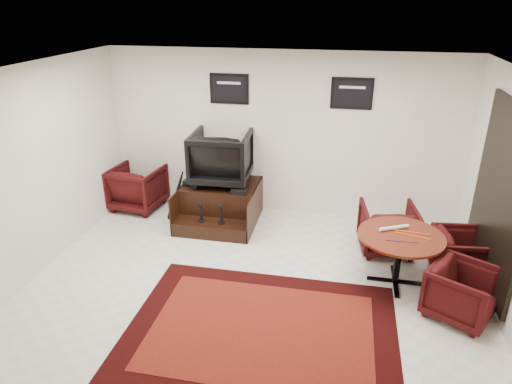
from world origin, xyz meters
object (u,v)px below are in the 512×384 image
Objects in this scene: table_chair_back at (388,226)px; table_chair_corner at (462,290)px; shine_chair at (221,155)px; table_chair_window at (462,252)px; meeting_table at (401,241)px; shine_podium at (221,204)px; armchair_side at (137,186)px.

table_chair_back is 1.63m from table_chair_corner.
shine_chair is 3.93m from table_chair_window.
meeting_table is at bearing 105.42° from table_chair_window.
table_chair_corner reaches higher than meeting_table.
shine_podium is 0.85m from shine_chair.
shine_podium is 1.62m from armchair_side.
armchair_side is at bearing -4.94° from shine_chair.
armchair_side is 1.18× the size of table_chair_corner.
shine_chair is at bearing -175.48° from armchair_side.
table_chair_window is (3.68, -1.14, -0.78)m from shine_chair.
armchair_side is (-1.60, 0.06, -0.71)m from shine_chair.
meeting_table is at bearing 79.58° from table_chair_corner.
table_chair_window reaches higher than shine_podium.
shine_podium is at bearing -17.47° from table_chair_back.
table_chair_corner reaches higher than shine_podium.
table_chair_corner is (0.69, -0.58, -0.27)m from meeting_table.
table_chair_corner is at bearing -28.85° from shine_podium.
table_chair_window is (5.28, -1.20, -0.07)m from armchair_side.
armchair_side reaches higher than meeting_table.
shine_chair reaches higher than meeting_table.
meeting_table is at bearing 149.43° from shine_chair.
table_chair_back is (2.73, -0.48, 0.10)m from shine_podium.
meeting_table is at bearing 167.43° from armchair_side.
table_chair_corner is (0.77, -1.44, -0.04)m from table_chair_back.
armchair_side is 4.38m from table_chair_back.
shine_chair is at bearing 89.20° from table_chair_corner.
shine_chair reaches higher than shine_podium.
table_chair_corner is at bearing 162.49° from table_chair_window.
armchair_side is 5.42m from table_chair_window.
shine_chair reaches higher than table_chair_corner.
table_chair_corner is at bearing -40.15° from meeting_table.
shine_podium is 2.77m from table_chair_back.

